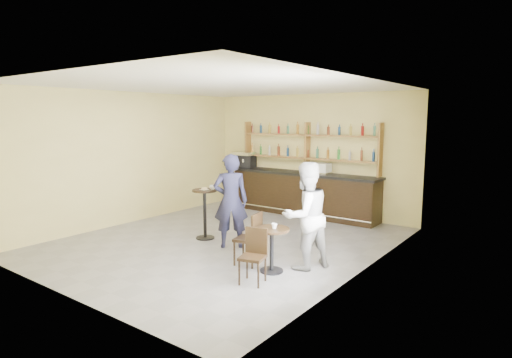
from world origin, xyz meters
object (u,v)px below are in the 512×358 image
Objects in this scene: man_main at (231,201)px; cafe_table at (272,250)px; espresso_machine at (244,160)px; chair_west at (248,238)px; pastry_case at (321,169)px; chair_south at (252,257)px; patron_second at (306,216)px; pedestal_table at (205,214)px; bar_counter at (303,194)px.

man_main is 2.50× the size of cafe_table.
espresso_machine reaches higher than chair_west.
pastry_case is 4.13m from chair_west.
chair_south is at bearing 99.64° from man_main.
pastry_case is at bearing -131.90° from patron_second.
pastry_case is 3.90m from patron_second.
pedestal_table is at bearing -48.82° from man_main.
chair_south is at bearing -59.97° from espresso_machine.
patron_second is at bearing 104.94° from chair_west.
pedestal_table is 2.68m from patron_second.
chair_west is (0.69, -3.99, -0.81)m from pastry_case.
bar_counter is at bearing -174.84° from chair_west.
patron_second is at bearing 55.09° from cafe_table.
pastry_case is 0.25× the size of patron_second.
pedestal_table is at bearing -125.15° from chair_west.
pastry_case is at bearing 0.00° from bar_counter.
espresso_machine is 0.84× the size of cafe_table.
pedestal_table is (-1.04, -3.25, -0.75)m from pastry_case.
man_main is at bearing -136.37° from chair_west.
chair_south is 0.47× the size of patron_second.
chair_south is (1.29, -4.64, -0.85)m from pastry_case.
chair_west is at bearing -23.36° from pedestal_table.
pedestal_table reaches higher than cafe_table.
pastry_case is 0.54× the size of chair_south.
patron_second is at bearing -59.10° from bar_counter.
chair_south is at bearing 30.92° from chair_west.
bar_counter is 6.71× the size of espresso_machine.
man_main reaches higher than espresso_machine.
pedestal_table is at bearing 133.81° from chair_south.
chair_south is (2.33, -1.40, -0.10)m from pedestal_table.
bar_counter is 4.93× the size of chair_south.
chair_south is at bearing -67.03° from pastry_case.
man_main reaches higher than cafe_table.
bar_counter is 5.61× the size of cafe_table.
pastry_case reaches higher than chair_west.
cafe_table is 0.41× the size of patron_second.
patron_second reaches higher than chair_west.
bar_counter is 3.29m from pedestal_table.
pedestal_table is 1.42× the size of cafe_table.
pastry_case reaches higher than chair_south.
patron_second reaches higher than chair_south.
pastry_case is at bearing 90.32° from chair_south.
cafe_table is (1.45, -0.67, -0.56)m from man_main.
man_main is (0.83, -0.13, 0.41)m from pedestal_table.
patron_second is (1.59, -3.54, -0.36)m from pastry_case.
bar_counter is at bearing 96.13° from chair_south.
espresso_machine is 4.11m from man_main.
espresso_machine reaches higher than chair_south.
man_main reaches higher than patron_second.
chair_west is 1.11m from patron_second.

